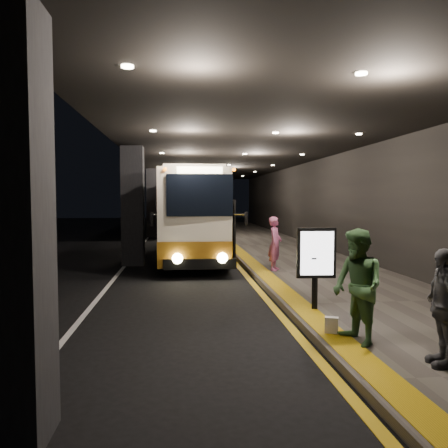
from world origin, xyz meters
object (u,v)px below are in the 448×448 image
info_sign (316,255)px  passenger_waiting_grey (444,307)px  passenger_boarding (275,243)px  stanchion_post (313,284)px  coach_main (194,218)px  coach_second (188,209)px  bag_plain (332,325)px  passenger_waiting_green (358,286)px

info_sign → passenger_waiting_grey: bearing=-71.8°
passenger_boarding → stanchion_post: size_ratio=1.61×
coach_main → coach_second: 13.49m
passenger_boarding → stanchion_post: passenger_boarding is taller
bag_plain → info_sign: size_ratio=0.16×
coach_main → stanchion_post: coach_main is taller
passenger_boarding → coach_second: bearing=31.5°
bag_plain → info_sign: (0.23, 1.62, 1.02)m
coach_main → stanchion_post: (2.18, -9.73, -0.96)m
coach_second → passenger_waiting_green: size_ratio=6.15×
passenger_waiting_green → info_sign: 2.18m
coach_second → info_sign: bearing=-82.8°
coach_main → coach_second: bearing=91.8°
info_sign → stanchion_post: bearing=170.6°
coach_second → coach_main: bearing=-88.2°
passenger_waiting_green → bag_plain: (-0.22, 0.55, -0.78)m
coach_main → passenger_waiting_green: (2.23, -11.91, -0.58)m
coach_main → passenger_boarding: bearing=-60.6°
passenger_waiting_grey → stanchion_post: (-0.86, 3.19, -0.28)m
passenger_boarding → passenger_waiting_grey: 8.25m
coach_second → stanchion_post: 23.35m
coach_main → passenger_boarding: size_ratio=6.36×
coach_main → passenger_waiting_grey: coach_main is taller
coach_main → bag_plain: bearing=-78.4°
passenger_waiting_grey → stanchion_post: bearing=-154.6°
coach_second → stanchion_post: size_ratio=10.50×
coach_main → info_sign: 10.00m
passenger_waiting_grey → info_sign: 3.29m
coach_second → stanchion_post: bearing=-82.9°
passenger_waiting_grey → stanchion_post: passenger_waiting_grey is taller
coach_main → passenger_waiting_grey: bearing=-75.2°
bag_plain → coach_second: bearing=94.7°
passenger_waiting_green → stanchion_post: size_ratio=1.71×
coach_second → passenger_waiting_green: 25.51m
coach_second → passenger_waiting_grey: size_ratio=6.91×
coach_main → coach_second: (-0.05, 13.49, 0.06)m
passenger_waiting_green → info_sign: size_ratio=1.08×
coach_second → passenger_waiting_grey: (3.09, -26.41, -0.74)m
passenger_boarding → passenger_waiting_grey: passenger_boarding is taller
passenger_boarding → passenger_waiting_grey: (0.57, -8.23, -0.05)m
coach_second → bag_plain: coach_second is taller
passenger_waiting_green → bag_plain: size_ratio=6.52×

